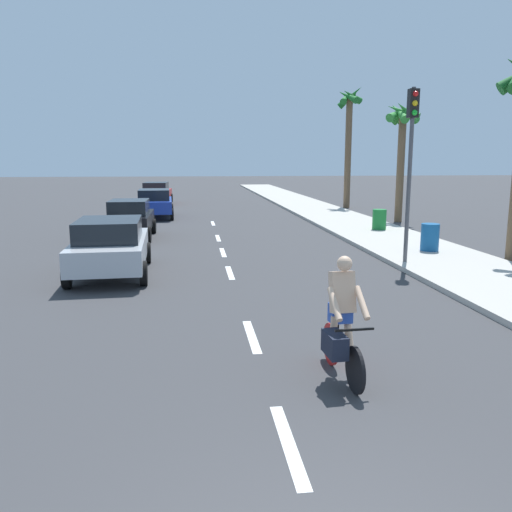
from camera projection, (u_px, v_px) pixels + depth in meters
The scene contains 18 objects.
ground_plane at pixel (216, 233), 23.10m from camera, with size 160.00×160.00×0.00m, color #38383A.
sidewalk_strip at pixel (351, 223), 25.84m from camera, with size 3.60×80.00×0.14m, color #B2ADA3.
lane_stripe_1 at pixel (288, 443), 5.93m from camera, with size 0.16×1.80×0.01m, color white.
lane_stripe_2 at pixel (252, 336), 9.53m from camera, with size 0.16×1.80×0.01m, color white.
lane_stripe_3 at pixel (230, 273), 14.88m from camera, with size 0.16×1.80×0.01m, color white.
lane_stripe_4 at pixel (223, 252), 18.13m from camera, with size 0.16×1.80×0.01m, color white.
lane_stripe_5 at pixel (218, 238), 21.43m from camera, with size 0.16×1.80×0.01m, color white.
lane_stripe_6 at pixel (213, 223), 26.41m from camera, with size 0.16×1.80×0.01m, color white.
cyclist at pixel (341, 324), 7.54m from camera, with size 0.65×1.71×1.82m.
parked_car_silver at pixel (110, 245), 14.49m from camera, with size 2.22×4.55×1.57m.
parked_car_black at pixel (130, 218), 21.28m from camera, with size 1.86×3.97×1.57m.
parked_car_blue at pixel (155, 202), 28.87m from camera, with size 2.18×4.49×1.57m.
parked_car_red at pixel (156, 192), 37.86m from camera, with size 2.20×4.43×1.57m.
palm_tree_far at pixel (402, 128), 26.18m from camera, with size 1.97×1.83×6.17m.
palm_tree_distant at pixel (349, 121), 33.92m from camera, with size 1.77×2.00×7.98m.
traffic_signal at pixel (411, 144), 15.17m from camera, with size 0.28×0.33×5.20m.
trash_bin_near at pixel (430, 237), 17.62m from camera, with size 0.60×0.60×0.91m, color #14518C.
trash_bin_far at pixel (379, 219), 23.00m from camera, with size 0.60×0.60×0.88m, color #19722D.
Camera 1 is at (-1.02, -2.95, 3.16)m, focal length 36.80 mm.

